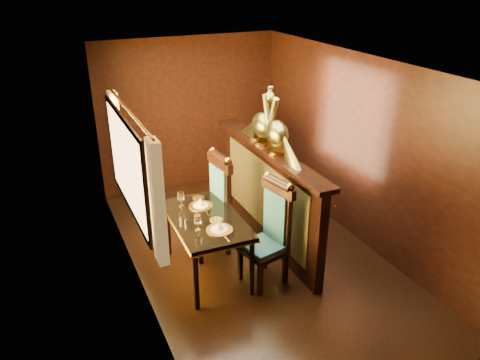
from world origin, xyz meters
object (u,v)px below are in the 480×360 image
(chair_right, at_px, (215,201))
(chair_left, at_px, (272,228))
(dining_table, at_px, (206,223))
(peacock_right, at_px, (263,114))
(peacock_left, at_px, (277,122))

(chair_right, bearing_deg, chair_left, -73.30)
(dining_table, relative_size, peacock_right, 1.71)
(chair_left, xyz_separation_m, peacock_left, (0.36, 0.60, 1.07))
(peacock_right, bearing_deg, peacock_left, -90.00)
(chair_left, height_order, peacock_right, peacock_right)
(chair_left, xyz_separation_m, peacock_right, (0.36, 0.99, 1.06))
(chair_right, relative_size, peacock_left, 1.72)
(dining_table, height_order, chair_right, chair_right)
(dining_table, distance_m, peacock_right, 1.58)
(chair_right, height_order, peacock_left, peacock_left)
(peacock_right, bearing_deg, dining_table, -150.53)
(chair_left, bearing_deg, dining_table, 136.46)
(chair_left, height_order, peacock_left, peacock_left)
(chair_left, relative_size, chair_right, 0.96)
(chair_left, bearing_deg, peacock_left, 46.40)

